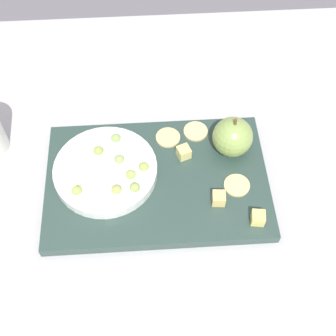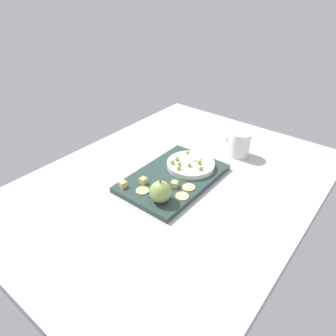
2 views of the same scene
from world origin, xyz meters
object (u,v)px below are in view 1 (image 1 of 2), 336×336
Objects in this scene: grape_5 at (98,151)px; platter at (156,181)px; cracker_2 at (237,185)px; grape_7 at (116,138)px; cheese_cube_0 at (219,198)px; apple_slice_0 at (84,170)px; cheese_cube_2 at (258,218)px; grape_0 at (144,167)px; cracker_1 at (196,131)px; grape_3 at (131,175)px; grape_4 at (77,191)px; grape_2 at (119,159)px; grape_6 at (116,189)px; cracker_0 at (168,137)px; grape_1 at (135,188)px; apple_whole at (233,137)px; cheese_cube_1 at (184,152)px; serving_dish at (106,171)px.

platter is at bearing -24.89° from grape_5.
grape_7 is (-20.13, 9.45, 2.48)cm from cracker_2.
apple_slice_0 is (-22.06, 6.24, 1.17)cm from cheese_cube_0.
cracker_2 is at bearing -16.58° from grape_5.
grape_0 reaches higher than cheese_cube_2.
platter is 8.60× the size of cracker_1.
grape_3 reaches higher than grape_4.
grape_3 reaches higher than cracker_2.
grape_3 and grape_7 have the same top height.
grape_2 and grape_6 have the same top height.
cracker_1 is 2.55× the size of grape_5.
grape_5 is at bearing -163.58° from cracker_1.
cheese_cube_0 reaches higher than cracker_0.
grape_5 reaches higher than grape_6.
cracker_0 is at bearing 52.58° from grape_6.
grape_7 reaches higher than apple_slice_0.
grape_4 is (-20.64, -12.77, 2.43)cm from cracker_1.
cracker_0 is at bearing 62.56° from grape_1.
grape_6 is 1.00× the size of grape_7.
grape_2 reaches higher than cracker_0.
cracker_0 is at bearing 164.14° from apple_whole.
grape_1 is at bearing 2.28° from grape_6.
apple_whole reaches higher than grape_4.
cracker_2 is 20.20cm from grape_6.
cracker_1 is 19.41cm from grape_6.
grape_5 is at bearing 153.15° from grape_0.
apple_whole reaches higher than apple_slice_0.
cheese_cube_1 is at bearing 11.08° from apple_slice_0.
cracker_2 is 2.55× the size of grape_1.
grape_1 is at bearing -73.40° from grape_7.
grape_6 is at bearing -68.72° from grape_5.
cheese_cube_1 is 10.66cm from grape_3.
grape_5 is (-23.10, 6.88, 2.52)cm from cracker_2.
grape_2 is at bearing 22.93° from serving_dish.
grape_2 is at bearing 154.32° from cheese_cube_0.
serving_dish is 26.54cm from cheese_cube_2.
cracker_1 is at bearing 31.74° from grape_4.
apple_slice_0 reaches higher than serving_dish.
apple_whole is 4.05× the size of grape_4.
apple_whole reaches higher than grape_6.
grape_3 is 1.00× the size of grape_7.
cheese_cube_1 is at bearing 9.58° from grape_2.
grape_3 is at bearing -148.86° from grape_0.
apple_whole is at bearing 98.98° from cheese_cube_2.
grape_2 reaches higher than apple_slice_0.
grape_3 is 3.59cm from grape_6.
cheese_cube_1 is 5.87cm from cracker_1.
cracker_2 is (8.45, -6.80, -0.85)cm from cheese_cube_1.
cracker_1 is 13.31cm from cracker_2.
grape_6 is at bearing 173.84° from cheese_cube_0.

